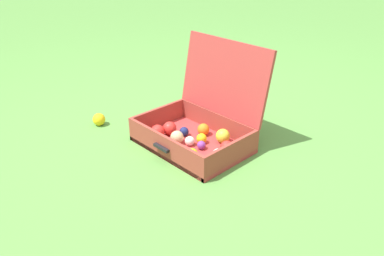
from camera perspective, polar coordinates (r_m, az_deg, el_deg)
name	(u,v)px	position (r m, az deg, el deg)	size (l,w,h in m)	color
ground_plane	(207,150)	(2.14, 2.31, -3.28)	(16.00, 16.00, 0.00)	#569342
open_suitcase	(200,124)	(2.15, 1.24, 0.62)	(0.61, 0.53, 0.56)	#B23838
stray_ball_on_grass	(99,119)	(2.46, -13.71, 1.26)	(0.08, 0.08, 0.08)	yellow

